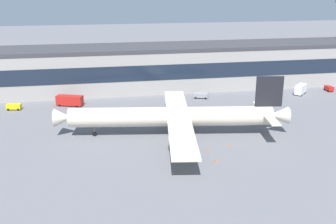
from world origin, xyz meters
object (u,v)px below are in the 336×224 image
object	(u,v)px
follow_me_car	(14,106)
traffic_cone_2	(215,160)
pushback_tractor	(201,95)
stair_truck	(301,89)
traffic_cone_1	(230,146)
fuel_truck	(70,100)
baggage_tug	(329,88)
traffic_cone_0	(208,149)
airliner	(175,116)

from	to	relation	value
follow_me_car	traffic_cone_2	distance (m)	69.85
pushback_tractor	stair_truck	size ratio (longest dim) A/B	0.90
traffic_cone_1	traffic_cone_2	world-z (taller)	traffic_cone_2
stair_truck	traffic_cone_1	bearing A→B (deg)	-134.51
follow_me_car	traffic_cone_1	bearing A→B (deg)	-35.65
fuel_truck	traffic_cone_2	xyz separation A→B (m)	(33.46, -49.19, -1.52)
follow_me_car	fuel_truck	world-z (taller)	fuel_truck
baggage_tug	traffic_cone_0	distance (m)	73.33
follow_me_car	traffic_cone_1	size ratio (longest dim) A/B	7.10
follow_me_car	pushback_tractor	distance (m)	61.01
airliner	follow_me_car	world-z (taller)	airliner
airliner	pushback_tractor	bearing A→B (deg)	63.75
baggage_tug	fuel_truck	bearing A→B (deg)	-179.12
traffic_cone_1	fuel_truck	bearing A→B (deg)	133.38
stair_truck	traffic_cone_2	world-z (taller)	stair_truck
traffic_cone_2	stair_truck	bearing A→B (deg)	46.34
follow_me_car	baggage_tug	world-z (taller)	same
stair_truck	traffic_cone_2	xyz separation A→B (m)	(-46.06, -48.27, -1.61)
baggage_tug	stair_truck	xyz separation A→B (m)	(-12.64, -2.34, 0.89)
fuel_truck	pushback_tractor	bearing A→B (deg)	1.33
fuel_truck	stair_truck	world-z (taller)	stair_truck
traffic_cone_0	traffic_cone_1	xyz separation A→B (m)	(5.85, 0.96, 0.03)
fuel_truck	traffic_cone_0	world-z (taller)	fuel_truck
airliner	fuel_truck	world-z (taller)	airliner
follow_me_car	fuel_truck	xyz separation A→B (m)	(17.19, 1.10, 0.79)
stair_truck	traffic_cone_1	distance (m)	57.22
pushback_tractor	stair_truck	distance (m)	35.80
pushback_tractor	stair_truck	world-z (taller)	stair_truck
traffic_cone_0	pushback_tractor	bearing A→B (deg)	76.84
traffic_cone_0	traffic_cone_2	xyz separation A→B (m)	(-0.11, -6.51, 0.07)
baggage_tug	fuel_truck	distance (m)	92.18
airliner	fuel_truck	size ratio (longest dim) A/B	6.79
airliner	traffic_cone_2	world-z (taller)	airliner
fuel_truck	traffic_cone_2	world-z (taller)	fuel_truck
follow_me_car	traffic_cone_0	bearing A→B (deg)	-39.32
airliner	follow_me_car	size ratio (longest dim) A/B	12.87
stair_truck	airliner	bearing A→B (deg)	-149.49
airliner	stair_truck	distance (m)	60.11
airliner	traffic_cone_0	distance (m)	13.53
fuel_truck	traffic_cone_0	xyz separation A→B (m)	(33.57, -42.68, -1.58)
follow_me_car	traffic_cone_1	world-z (taller)	follow_me_car
airliner	traffic_cone_1	bearing A→B (deg)	-41.58
fuel_truck	stair_truck	distance (m)	79.53
traffic_cone_0	traffic_cone_1	world-z (taller)	traffic_cone_1
follow_me_car	baggage_tug	distance (m)	109.39
baggage_tug	pushback_tractor	xyz separation A→B (m)	(-48.38, -0.41, -0.04)
airliner	traffic_cone_0	world-z (taller)	airliner
follow_me_car	stair_truck	bearing A→B (deg)	0.11
fuel_truck	traffic_cone_1	distance (m)	57.42
pushback_tractor	stair_truck	bearing A→B (deg)	-3.10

